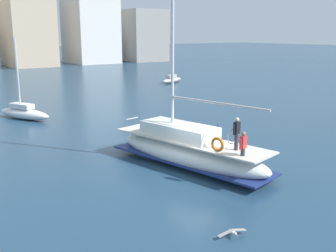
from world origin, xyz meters
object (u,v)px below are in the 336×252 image
(moored_sloop_far, at_px, (172,79))
(main_sailboat, at_px, (188,149))
(moored_sloop_near, at_px, (24,112))
(seagull, at_px, (232,232))
(mooring_buoy, at_px, (218,132))

(moored_sloop_far, bearing_deg, main_sailboat, -123.16)
(moored_sloop_near, relative_size, seagull, 5.68)
(main_sailboat, bearing_deg, mooring_buoy, 36.43)
(moored_sloop_near, distance_m, seagull, 23.97)
(main_sailboat, height_order, moored_sloop_near, main_sailboat)
(moored_sloop_far, distance_m, seagull, 43.64)
(main_sailboat, relative_size, mooring_buoy, 15.42)
(moored_sloop_near, height_order, mooring_buoy, moored_sloop_near)
(main_sailboat, relative_size, seagull, 11.77)
(seagull, bearing_deg, main_sailboat, 64.75)
(moored_sloop_far, bearing_deg, mooring_buoy, -118.27)
(moored_sloop_near, distance_m, moored_sloop_far, 27.15)
(main_sailboat, xyz_separation_m, mooring_buoy, (5.77, 4.26, -0.75))
(moored_sloop_near, relative_size, mooring_buoy, 7.44)
(moored_sloop_near, height_order, seagull, moored_sloop_near)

